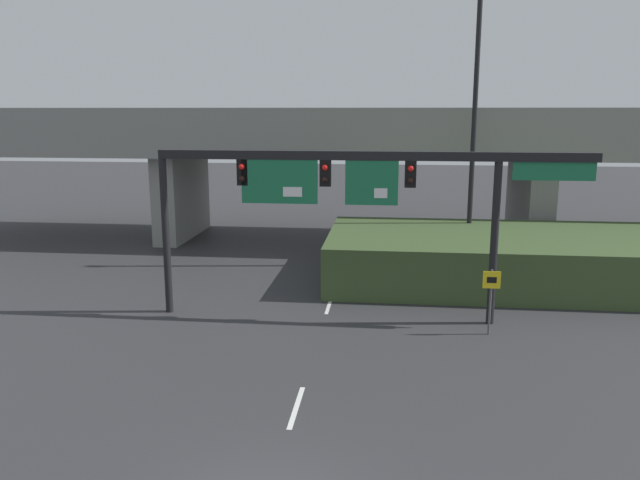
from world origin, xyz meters
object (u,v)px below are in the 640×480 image
Objects in this scene: speed_limit_sign at (491,293)px; highway_light_pole_near at (476,93)px; parked_sedan_near_right at (568,270)px; signal_gantry at (352,184)px.

speed_limit_sign is 0.14× the size of highway_light_pole_near.
signal_gantry is at bearing -145.23° from parked_sedan_near_right.
parked_sedan_near_right is at bearing 56.98° from speed_limit_sign.
signal_gantry reaches higher than parked_sedan_near_right.
signal_gantry is at bearing -121.15° from highway_light_pole_near.
signal_gantry is 0.97× the size of highway_light_pole_near.
speed_limit_sign is 0.53× the size of parked_sedan_near_right.
highway_light_pole_near is at bearing 87.56° from speed_limit_sign.
highway_light_pole_near is at bearing 145.73° from parked_sedan_near_right.
parked_sedan_near_right is at bearing 31.27° from signal_gantry.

